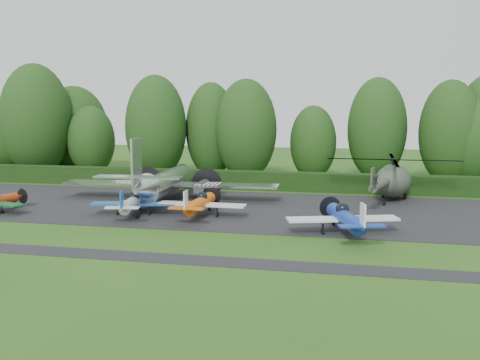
% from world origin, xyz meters
% --- Properties ---
extents(ground, '(160.00, 160.00, 0.00)m').
position_xyz_m(ground, '(0.00, 0.00, 0.00)').
color(ground, '#275016').
rests_on(ground, ground).
extents(apron, '(70.00, 18.00, 0.01)m').
position_xyz_m(apron, '(0.00, 10.00, 0.00)').
color(apron, black).
rests_on(apron, ground).
extents(taxiway_verge, '(70.00, 2.00, 0.00)m').
position_xyz_m(taxiway_verge, '(0.00, -6.00, 0.00)').
color(taxiway_verge, black).
rests_on(taxiway_verge, ground).
extents(hedgerow, '(90.00, 1.60, 2.00)m').
position_xyz_m(hedgerow, '(0.00, 21.00, 0.00)').
color(hedgerow, black).
rests_on(hedgerow, ground).
extents(transport_plane, '(21.00, 16.11, 6.73)m').
position_xyz_m(transport_plane, '(-1.59, 11.87, 1.88)').
color(transport_plane, silver).
rests_on(transport_plane, ground).
extents(light_plane_white, '(7.01, 7.37, 2.69)m').
position_xyz_m(light_plane_white, '(-2.05, 5.17, 1.12)').
color(light_plane_white, silver).
rests_on(light_plane_white, ground).
extents(light_plane_orange, '(7.28, 7.65, 2.80)m').
position_xyz_m(light_plane_orange, '(3.54, 5.81, 1.16)').
color(light_plane_orange, '#DD5C0D').
rests_on(light_plane_orange, ground).
extents(light_plane_blue, '(7.91, 8.32, 3.04)m').
position_xyz_m(light_plane_blue, '(15.15, 2.04, 1.27)').
color(light_plane_blue, navy).
rests_on(light_plane_blue, ground).
extents(helicopter, '(12.51, 14.64, 4.03)m').
position_xyz_m(helicopter, '(19.40, 17.23, 2.16)').
color(helicopter, '#3A4434').
rests_on(helicopter, ground).
extents(tree_1, '(9.07, 9.07, 11.72)m').
position_xyz_m(tree_1, '(-22.19, 32.47, 5.85)').
color(tree_1, black).
rests_on(tree_1, ground).
extents(tree_3, '(6.14, 6.14, 8.97)m').
position_xyz_m(tree_3, '(-17.97, 29.06, 4.47)').
color(tree_3, black).
rests_on(tree_3, ground).
extents(tree_4, '(6.44, 6.44, 11.95)m').
position_xyz_m(tree_4, '(-2.05, 30.29, 5.96)').
color(tree_4, black).
rests_on(tree_4, ground).
extents(tree_6, '(6.88, 6.88, 11.98)m').
position_xyz_m(tree_6, '(26.37, 29.82, 5.98)').
color(tree_6, black).
rests_on(tree_6, ground).
extents(tree_7, '(7.51, 7.51, 12.77)m').
position_xyz_m(tree_7, '(-8.25, 27.12, 6.37)').
color(tree_7, black).
rests_on(tree_7, ground).
extents(tree_8, '(7.06, 7.06, 12.43)m').
position_xyz_m(tree_8, '(18.36, 31.62, 6.20)').
color(tree_8, black).
rests_on(tree_8, ground).
extents(tree_9, '(7.49, 7.49, 12.24)m').
position_xyz_m(tree_9, '(2.80, 28.52, 6.11)').
color(tree_9, black).
rests_on(tree_9, ground).
extents(tree_10, '(6.89, 6.89, 9.19)m').
position_xyz_m(tree_10, '(-32.72, 33.54, 4.59)').
color(tree_10, black).
rests_on(tree_10, ground).
extents(tree_11, '(5.67, 5.67, 9.06)m').
position_xyz_m(tree_11, '(10.75, 30.69, 4.52)').
color(tree_11, black).
rests_on(tree_11, ground).
extents(tree_12, '(7.05, 7.05, 9.95)m').
position_xyz_m(tree_12, '(28.57, 30.15, 4.96)').
color(tree_12, black).
rests_on(tree_12, ground).
extents(tree_13, '(8.95, 8.95, 14.37)m').
position_xyz_m(tree_13, '(-24.45, 26.90, 7.18)').
color(tree_13, black).
rests_on(tree_13, ground).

